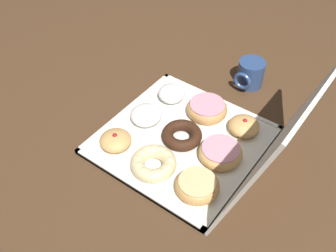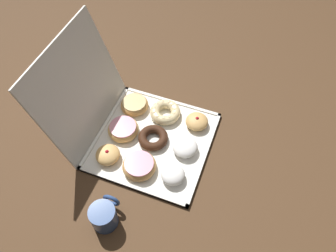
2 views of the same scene
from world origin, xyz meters
name	(u,v)px [view 1 (image 1 of 2)]	position (x,y,z in m)	size (l,w,h in m)	color
ground_plane	(182,142)	(0.00, 0.00, 0.00)	(3.00, 3.00, 0.00)	#4C331E
donut_box	(182,140)	(0.00, 0.00, 0.01)	(0.42, 0.42, 0.01)	white
box_lid_open	(284,136)	(0.00, 0.27, 0.19)	(0.42, 0.39, 0.01)	white
powdered_filled_donut_0	(172,93)	(-0.12, -0.12, 0.03)	(0.08, 0.08, 0.04)	white
powdered_filled_donut_1	(145,116)	(0.00, -0.13, 0.03)	(0.09, 0.09, 0.04)	white
jelly_filled_donut_2	(116,140)	(0.13, -0.13, 0.03)	(0.09, 0.09, 0.05)	tan
pink_frosted_donut_3	(207,108)	(-0.13, 0.00, 0.03)	(0.12, 0.12, 0.04)	tan
chocolate_cake_ring_donut_4	(184,135)	(0.00, 0.00, 0.03)	(0.11, 0.11, 0.03)	#381E11
cruller_donut_5	(154,164)	(0.13, 0.00, 0.03)	(0.12, 0.12, 0.04)	beige
jelly_filled_donut_6	(244,126)	(-0.13, 0.12, 0.03)	(0.09, 0.09, 0.05)	tan
pink_frosted_donut_7	(220,152)	(-0.01, 0.12, 0.03)	(0.12, 0.12, 0.04)	tan
glazed_ring_donut_8	(197,185)	(0.12, 0.13, 0.03)	(0.11, 0.11, 0.04)	tan
coffee_mug	(250,73)	(-0.34, 0.03, 0.04)	(0.10, 0.08, 0.09)	navy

